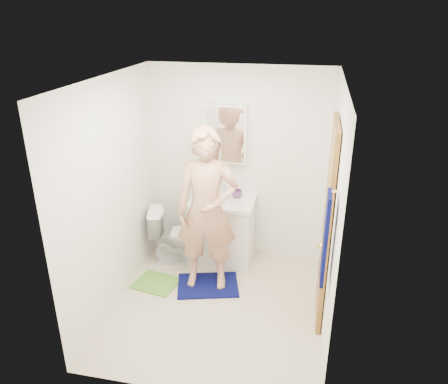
# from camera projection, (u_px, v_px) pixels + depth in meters

# --- Properties ---
(floor) EXTENTS (2.20, 2.40, 0.02)m
(floor) POSITION_uv_depth(u_px,v_px,m) (218.00, 306.00, 4.74)
(floor) COLOR beige
(floor) RESTS_ON ground
(ceiling) EXTENTS (2.20, 2.40, 0.02)m
(ceiling) POSITION_uv_depth(u_px,v_px,m) (216.00, 78.00, 3.80)
(ceiling) COLOR white
(ceiling) RESTS_ON ground
(wall_back) EXTENTS (2.20, 0.02, 2.40)m
(wall_back) POSITION_uv_depth(u_px,v_px,m) (239.00, 165.00, 5.36)
(wall_back) COLOR white
(wall_back) RESTS_ON ground
(wall_front) EXTENTS (2.20, 0.02, 2.40)m
(wall_front) POSITION_uv_depth(u_px,v_px,m) (181.00, 272.00, 3.18)
(wall_front) COLOR white
(wall_front) RESTS_ON ground
(wall_left) EXTENTS (0.02, 2.40, 2.40)m
(wall_left) POSITION_uv_depth(u_px,v_px,m) (112.00, 195.00, 4.48)
(wall_left) COLOR white
(wall_left) RESTS_ON ground
(wall_right) EXTENTS (0.02, 2.40, 2.40)m
(wall_right) POSITION_uv_depth(u_px,v_px,m) (334.00, 215.00, 4.06)
(wall_right) COLOR white
(wall_right) RESTS_ON ground
(vanity_cabinet) EXTENTS (0.75, 0.55, 0.80)m
(vanity_cabinet) POSITION_uv_depth(u_px,v_px,m) (222.00, 232.00, 5.43)
(vanity_cabinet) COLOR white
(vanity_cabinet) RESTS_ON floor
(countertop) EXTENTS (0.79, 0.59, 0.05)m
(countertop) POSITION_uv_depth(u_px,v_px,m) (222.00, 201.00, 5.27)
(countertop) COLOR white
(countertop) RESTS_ON vanity_cabinet
(sink_basin) EXTENTS (0.40, 0.40, 0.03)m
(sink_basin) POSITION_uv_depth(u_px,v_px,m) (222.00, 200.00, 5.26)
(sink_basin) COLOR white
(sink_basin) RESTS_ON countertop
(faucet) EXTENTS (0.03, 0.03, 0.12)m
(faucet) POSITION_uv_depth(u_px,v_px,m) (225.00, 189.00, 5.40)
(faucet) COLOR silver
(faucet) RESTS_ON countertop
(medicine_cabinet) EXTENTS (0.50, 0.12, 0.70)m
(medicine_cabinet) POSITION_uv_depth(u_px,v_px,m) (226.00, 134.00, 5.17)
(medicine_cabinet) COLOR white
(medicine_cabinet) RESTS_ON wall_back
(mirror_panel) EXTENTS (0.46, 0.01, 0.66)m
(mirror_panel) POSITION_uv_depth(u_px,v_px,m) (225.00, 135.00, 5.11)
(mirror_panel) COLOR white
(mirror_panel) RESTS_ON wall_back
(door) EXTENTS (0.05, 0.80, 2.05)m
(door) POSITION_uv_depth(u_px,v_px,m) (327.00, 224.00, 4.27)
(door) COLOR #A36D2D
(door) RESTS_ON ground
(door_knob) EXTENTS (0.07, 0.07, 0.07)m
(door_knob) POSITION_uv_depth(u_px,v_px,m) (322.00, 246.00, 4.02)
(door_knob) COLOR gold
(door_knob) RESTS_ON door
(towel) EXTENTS (0.03, 0.24, 0.80)m
(towel) POSITION_uv_depth(u_px,v_px,m) (325.00, 239.00, 3.54)
(towel) COLOR #080C4B
(towel) RESTS_ON wall_right
(towel_hook) EXTENTS (0.06, 0.02, 0.02)m
(towel_hook) POSITION_uv_depth(u_px,v_px,m) (336.00, 192.00, 3.37)
(towel_hook) COLOR silver
(towel_hook) RESTS_ON wall_right
(toilet) EXTENTS (0.78, 0.55, 0.72)m
(toilet) POSITION_uv_depth(u_px,v_px,m) (178.00, 235.00, 5.45)
(toilet) COLOR white
(toilet) RESTS_ON floor
(bath_mat) EXTENTS (0.80, 0.66, 0.02)m
(bath_mat) POSITION_uv_depth(u_px,v_px,m) (208.00, 285.00, 5.06)
(bath_mat) COLOR #080C4B
(bath_mat) RESTS_ON floor
(green_rug) EXTENTS (0.55, 0.49, 0.02)m
(green_rug) POSITION_uv_depth(u_px,v_px,m) (156.00, 283.00, 5.10)
(green_rug) COLOR #61A035
(green_rug) RESTS_ON floor
(soap_dispenser) EXTENTS (0.12, 0.12, 0.20)m
(soap_dispenser) POSITION_uv_depth(u_px,v_px,m) (196.00, 192.00, 5.20)
(soap_dispenser) COLOR #C6705C
(soap_dispenser) RESTS_ON countertop
(toothbrush_cup) EXTENTS (0.15, 0.15, 0.10)m
(toothbrush_cup) POSITION_uv_depth(u_px,v_px,m) (237.00, 194.00, 5.28)
(toothbrush_cup) COLOR #68397F
(toothbrush_cup) RESTS_ON countertop
(man) EXTENTS (0.72, 0.52, 1.85)m
(man) POSITION_uv_depth(u_px,v_px,m) (207.00, 211.00, 4.73)
(man) COLOR tan
(man) RESTS_ON bath_mat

